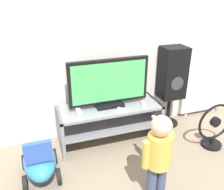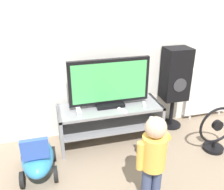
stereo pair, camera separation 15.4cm
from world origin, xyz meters
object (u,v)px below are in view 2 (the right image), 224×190
Objects in this scene: game_console at (79,111)px; speaker_tower at (175,76)px; radiator at (208,91)px; television at (109,84)px; remote_primary at (144,104)px; remote_secondary at (122,110)px; child at (154,152)px; floor_fan at (216,131)px; ride_on_toy at (38,157)px.

speaker_tower is (1.26, 0.20, 0.22)m from game_console.
television is at bearing -171.73° from radiator.
remote_primary is at bearing -157.40° from speaker_tower.
child is (0.03, -0.79, 0.00)m from remote_secondary.
remote_primary is (0.39, -0.10, -0.26)m from television.
television reaches higher than floor_fan.
child is at bearing -155.74° from floor_fan.
remote_primary is 0.18× the size of radiator.
child reaches higher than ride_on_toy.
child is (-0.26, -0.87, 0.00)m from remote_primary.
television is 0.33m from remote_secondary.
remote_primary is at bearing -0.70° from game_console.
television is 7.08× the size of remote_secondary.
speaker_tower reaches higher than remote_primary.
child is at bearing -30.61° from ride_on_toy.
television is 1.27× the size of radiator.
radiator is at bearing 15.96° from remote_primary.
radiator reaches higher than remote_secondary.
game_console is 0.28× the size of floor_fan.
ride_on_toy reaches higher than remote_primary.
speaker_tower is (0.78, 0.28, 0.23)m from remote_secondary.
television is 6.90× the size of remote_primary.
floor_fan is at bearing -18.98° from remote_secondary.
remote_secondary is (0.47, -0.09, -0.01)m from game_console.
remote_primary is 0.13× the size of speaker_tower.
game_console is 0.77m from remote_primary.
remote_primary is 1.30m from ride_on_toy.
game_console is at bearing -170.74° from radiator.
television is at bearing 13.13° from game_console.
game_console is at bearing -171.17° from speaker_tower.
ride_on_toy is 0.82× the size of radiator.
speaker_tower is at bearing 19.80° from remote_secondary.
game_console is 0.15× the size of speaker_tower.
ride_on_toy is (-1.24, -0.29, -0.29)m from remote_primary.
floor_fan reaches higher than game_console.
remote_secondary is (-0.29, -0.08, 0.00)m from remote_primary.
floor_fan is at bearing -116.95° from radiator.
radiator reaches higher than game_console.
speaker_tower is at bearing -169.85° from radiator.
remote_primary is 0.58m from speaker_tower.
floor_fan is at bearing -3.91° from ride_on_toy.
speaker_tower is at bearing 16.00° from ride_on_toy.
child reaches higher than remote_primary.
floor_fan is (1.11, -0.52, -0.50)m from television.
child is 1.48× the size of floor_fan.
speaker_tower is at bearing 54.77° from child.
game_console is 0.48m from remote_secondary.
floor_fan reaches higher than ride_on_toy.
television reaches higher than remote_primary.
radiator is (0.37, 0.74, 0.14)m from floor_fan.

